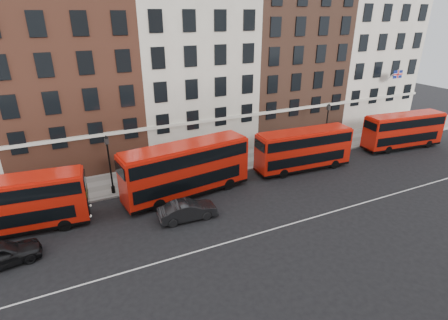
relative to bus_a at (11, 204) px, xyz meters
name	(u,v)px	position (x,y,z in m)	size (l,w,h in m)	color
ground	(271,213)	(18.05, -5.80, -2.25)	(120.00, 120.00, 0.00)	black
pavement	(217,164)	(18.05, 4.70, -2.17)	(80.00, 5.00, 0.15)	gray
kerb	(227,173)	(18.05, 2.20, -2.17)	(80.00, 0.30, 0.16)	gray
road_centre_line	(286,226)	(18.05, -7.80, -2.24)	(70.00, 0.12, 0.01)	white
building_terrace	(186,57)	(17.75, 12.08, 7.99)	(64.00, 11.95, 22.00)	#BAB1A1
bus_a	(11,204)	(0.00, 0.00, 0.00)	(10.16, 3.37, 4.19)	red
bus_b	(186,168)	(13.05, -0.01, 0.27)	(11.41, 4.09, 4.69)	red
bus_c	(303,149)	(25.40, 0.00, -0.02)	(10.03, 3.02, 4.16)	red
bus_d	(403,130)	(39.63, 0.00, -0.04)	(9.97, 3.41, 4.11)	red
car_rear	(0,255)	(-0.69, -3.77, -1.45)	(1.89, 4.69, 1.60)	black
car_front	(188,210)	(11.78, -3.75, -1.50)	(1.58, 4.53, 1.49)	#232326
lamp_post_left	(109,162)	(7.24, 2.82, 0.83)	(0.44, 0.44, 5.33)	black
lamp_post_right	(327,124)	(31.19, 3.45, 0.83)	(0.44, 0.44, 5.33)	black
traffic_light	(410,119)	(43.58, 2.30, 0.20)	(0.25, 0.45, 3.27)	black
iron_railings	(208,152)	(18.05, 6.90, -1.60)	(6.60, 0.06, 1.00)	black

